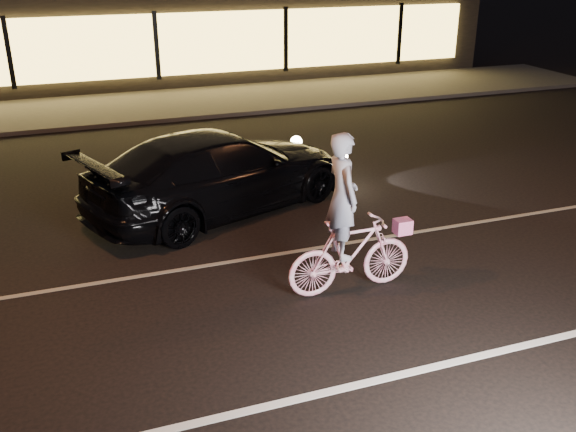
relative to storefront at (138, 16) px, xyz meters
name	(u,v)px	position (x,y,z in m)	size (l,w,h in m)	color
ground	(339,313)	(0.00, -18.97, -2.15)	(90.00, 90.00, 0.00)	black
lane_stripe_near	(391,377)	(0.00, -20.47, -2.14)	(60.00, 0.12, 0.01)	silver
lane_stripe_far	(290,252)	(0.00, -16.97, -2.14)	(60.00, 0.10, 0.01)	gray
sidewalk	(170,104)	(0.00, -5.97, -2.09)	(30.00, 4.00, 0.12)	#383533
storefront	(138,16)	(0.00, 0.00, 0.00)	(25.40, 8.42, 4.20)	black
cyclist	(349,237)	(0.36, -18.42, -1.30)	(1.90, 0.65, 2.39)	#F24F7D
sedan	(220,171)	(-0.58, -14.76, -1.39)	(5.65, 3.86, 1.52)	black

